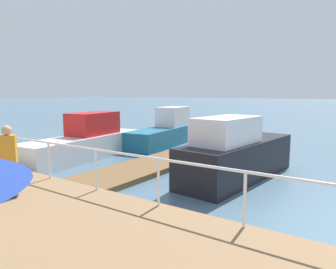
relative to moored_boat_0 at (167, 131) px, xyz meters
The scene contains 7 objects.
floating_dock 3.89m from the moored_boat_0, 136.92° to the right, with size 12.86×2.00×0.18m, color brown.
boardwalk_railing 9.39m from the moored_boat_0, 161.48° to the right, with size 0.06×25.57×1.08m.
dock_piling_2 0.90m from the moored_boat_0, ahead, with size 0.35×0.35×1.84m, color brown.
moored_boat_0 is the anchor object (origin of this frame).
moored_boat_1 5.15m from the moored_boat_0, behind, with size 6.41×2.32×2.00m.
moored_boat_2 7.45m from the moored_boat_0, 127.21° to the right, with size 5.51×2.13×2.12m.
pedestrian_0 10.81m from the moored_boat_0, 165.42° to the right, with size 0.42×0.40×1.73m.
Camera 1 is at (-8.48, 0.82, 2.87)m, focal length 33.30 mm.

